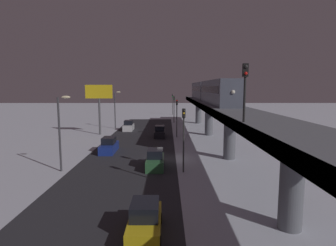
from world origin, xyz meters
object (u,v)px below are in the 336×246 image
sedan_blue (109,146)px  sedan_white (129,126)px  sedan_green (155,160)px  traffic_light_near (184,131)px  commercial_billboard (99,97)px  traffic_light_mid (177,113)px  traffic_light_distant (172,101)px  rail_signal (245,82)px  subway_train (209,91)px  sedan_black (160,132)px  traffic_light_far (174,105)px  sedan_yellow (145,222)px

sedan_blue → sedan_white: same height
sedan_green → traffic_light_near: 4.77m
sedan_white → commercial_billboard: bearing=48.3°
commercial_billboard → sedan_white: bearing=-131.7°
traffic_light_mid → traffic_light_distant: size_ratio=1.00×
rail_signal → commercial_billboard: rail_signal is taller
rail_signal → traffic_light_mid: (3.69, -28.13, -4.60)m
sedan_blue → traffic_light_near: bearing=136.1°
traffic_light_near → traffic_light_distant: (0.00, -60.24, 0.00)m
rail_signal → traffic_light_near: rail_signal is taller
traffic_light_mid → traffic_light_distant: same height
traffic_light_near → traffic_light_mid: same height
traffic_light_mid → subway_train: bearing=-156.4°
subway_train → sedan_black: subway_train is taller
sedan_white → traffic_light_distant: (-9.30, -32.37, 3.40)m
sedan_blue → commercial_billboard: bearing=-72.2°
traffic_light_mid → traffic_light_far: 20.08m
sedan_green → traffic_light_far: size_ratio=0.72×
sedan_blue → sedan_white: (0.00, -18.92, 0.00)m
rail_signal → traffic_light_mid: rail_signal is taller
traffic_light_far → rail_signal: bearing=94.4°
traffic_light_mid → traffic_light_distant: bearing=-90.0°
traffic_light_mid → sedan_yellow: bearing=84.8°
subway_train → sedan_green: size_ratio=8.02×
sedan_green → traffic_light_mid: 18.93m
sedan_yellow → sedan_black: (0.00, -32.24, 0.01)m
traffic_light_distant → sedan_green: bearing=87.2°
sedan_yellow → traffic_light_mid: (-2.90, -32.14, 3.41)m
sedan_yellow → sedan_green: 13.74m
subway_train → traffic_light_mid: bearing=23.6°
sedan_white → traffic_light_far: size_ratio=0.66×
traffic_light_far → sedan_blue: bearing=73.4°
rail_signal → sedan_yellow: (6.59, 4.01, -8.02)m
subway_train → traffic_light_distant: size_ratio=5.76×
rail_signal → sedan_white: rail_signal is taller
sedan_yellow → traffic_light_near: (-2.90, -12.06, 3.41)m
sedan_white → sedan_green: size_ratio=0.93×
sedan_yellow → sedan_green: (0.00, -13.74, 0.01)m
sedan_green → sedan_blue: bearing=131.4°
rail_signal → sedan_blue: (12.99, -16.99, -8.00)m
sedan_yellow → traffic_light_distant: traffic_light_distant is taller
sedan_yellow → traffic_light_far: bearing=86.8°
sedan_blue → sedan_white: bearing=-90.0°
subway_train → sedan_black: (8.66, 2.41, -7.06)m
sedan_blue → rail_signal: bearing=127.4°
sedan_yellow → traffic_light_distant: 72.43m
sedan_yellow → sedan_green: same height
sedan_green → traffic_light_far: bearing=85.7°
traffic_light_mid → commercial_billboard: size_ratio=0.72×
traffic_light_near → commercial_billboard: 26.81m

